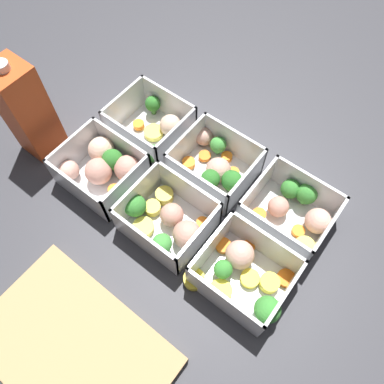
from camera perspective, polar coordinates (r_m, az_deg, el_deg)
The scene contains 9 objects.
ground_plane at distance 0.67m, azimuth 0.00°, elevation -1.03°, with size 4.00×4.00×0.00m, color #38383D.
container_near_left at distance 0.65m, azimuth 15.23°, elevation -2.79°, with size 0.14×0.13×0.07m.
container_near_center at distance 0.68m, azimuth 3.65°, elevation 4.02°, with size 0.15×0.13×0.07m.
container_near_right at distance 0.73m, azimuth -5.83°, elevation 9.86°, with size 0.14×0.13×0.07m.
container_far_left at distance 0.60m, azimuth 7.90°, elevation -12.36°, with size 0.16×0.13×0.07m.
container_far_center at distance 0.62m, azimuth -3.86°, elevation -4.37°, with size 0.15×0.12×0.07m.
container_far_right at distance 0.69m, azimuth -12.93°, elevation 3.80°, with size 0.15×0.13×0.07m.
juice_carton at distance 0.72m, azimuth -23.82°, elevation 11.17°, with size 0.07×0.07×0.20m.
cutting_board at distance 0.61m, azimuth -17.52°, elevation -21.77°, with size 0.28×0.18×0.02m.
Camera 1 is at (-0.19, 0.25, 0.59)m, focal length 35.00 mm.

